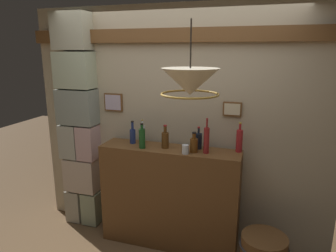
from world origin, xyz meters
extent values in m
cube|color=#BCAD8E|center=(0.00, 1.10, 1.28)|extent=(3.33, 0.08, 2.56)
cube|color=brown|center=(0.00, 1.04, 2.25)|extent=(3.33, 0.10, 0.14)
cube|color=brown|center=(-0.73, 1.05, 1.52)|extent=(0.22, 0.03, 0.20)
cube|color=#BCAEC5|center=(-0.73, 1.03, 1.52)|extent=(0.19, 0.01, 0.17)
cube|color=brown|center=(0.60, 1.05, 1.52)|extent=(0.19, 0.03, 0.14)
cube|color=beige|center=(0.60, 1.03, 1.52)|extent=(0.16, 0.01, 0.11)
cube|color=#A8A593|center=(-1.26, 0.98, 0.21)|extent=(0.20, 0.28, 0.40)
cube|color=#98A789|center=(-1.03, 0.98, 0.21)|extent=(0.20, 0.28, 0.40)
cube|color=beige|center=(-1.15, 0.98, 0.63)|extent=(0.41, 0.28, 0.40)
cube|color=#B2B5A8|center=(-1.26, 0.98, 1.05)|extent=(0.23, 0.28, 0.40)
cube|color=#CCA8A9|center=(-1.03, 0.98, 1.05)|extent=(0.21, 0.28, 0.40)
cube|color=gray|center=(-1.15, 0.98, 1.46)|extent=(0.45, 0.28, 0.40)
cube|color=#B4C3A3|center=(-1.15, 0.98, 1.88)|extent=(0.43, 0.28, 0.40)
cube|color=#ACAB90|center=(-1.15, 0.98, 2.30)|extent=(0.41, 0.28, 0.40)
cube|color=brown|center=(0.00, 0.85, 0.56)|extent=(1.47, 0.35, 1.11)
cylinder|color=maroon|center=(0.39, 0.81, 1.24)|extent=(0.06, 0.06, 0.26)
cylinder|color=maroon|center=(0.39, 0.81, 1.41)|extent=(0.02, 0.02, 0.08)
cylinder|color=maroon|center=(0.39, 0.81, 1.46)|extent=(0.02, 0.02, 0.01)
cylinder|color=#A61F24|center=(0.69, 0.95, 1.22)|extent=(0.06, 0.06, 0.22)
cylinder|color=#A61F24|center=(0.69, 0.95, 1.37)|extent=(0.02, 0.02, 0.07)
cylinder|color=#B7932D|center=(0.69, 0.95, 1.41)|extent=(0.03, 0.03, 0.01)
cylinder|color=#583615|center=(-0.05, 0.84, 1.19)|extent=(0.08, 0.08, 0.16)
cylinder|color=#583615|center=(-0.05, 0.84, 1.31)|extent=(0.03, 0.03, 0.07)
cylinder|color=maroon|center=(-0.05, 0.84, 1.35)|extent=(0.04, 0.04, 0.01)
cylinder|color=#603612|center=(0.27, 0.80, 1.18)|extent=(0.08, 0.08, 0.14)
cylinder|color=#603612|center=(0.27, 0.80, 1.28)|extent=(0.03, 0.03, 0.06)
cylinder|color=black|center=(0.27, 0.80, 1.31)|extent=(0.04, 0.04, 0.01)
cylinder|color=navy|center=(-0.43, 0.89, 1.19)|extent=(0.06, 0.06, 0.15)
cylinder|color=navy|center=(-0.43, 0.89, 1.31)|extent=(0.03, 0.03, 0.08)
cylinder|color=black|center=(-0.43, 0.89, 1.36)|extent=(0.03, 0.03, 0.01)
cylinder|color=silver|center=(-0.32, 0.90, 1.21)|extent=(0.05, 0.05, 0.20)
cylinder|color=silver|center=(-0.32, 0.90, 1.34)|extent=(0.02, 0.02, 0.06)
cylinder|color=#B7932D|center=(-0.32, 0.90, 1.38)|extent=(0.02, 0.02, 0.01)
cylinder|color=black|center=(0.29, 0.92, 1.19)|extent=(0.07, 0.07, 0.16)
cylinder|color=black|center=(0.29, 0.92, 1.31)|extent=(0.02, 0.02, 0.06)
cylinder|color=maroon|center=(0.29, 0.92, 1.34)|extent=(0.03, 0.03, 0.01)
cylinder|color=#194E20|center=(-0.27, 0.77, 1.21)|extent=(0.07, 0.07, 0.20)
cylinder|color=#194E20|center=(-0.27, 0.77, 1.34)|extent=(0.03, 0.03, 0.05)
cylinder|color=black|center=(-0.27, 0.77, 1.37)|extent=(0.03, 0.03, 0.01)
cylinder|color=silver|center=(0.20, 0.73, 1.16)|extent=(0.07, 0.07, 0.09)
cone|color=#EFE5C6|center=(0.36, 0.21, 1.87)|extent=(0.44, 0.44, 0.20)
cylinder|color=black|center=(0.36, 0.21, 2.15)|extent=(0.01, 0.01, 0.35)
torus|color=#AD8433|center=(0.36, 0.21, 1.78)|extent=(0.44, 0.44, 0.02)
torus|color=#333338|center=(1.00, 0.59, 0.35)|extent=(0.45, 0.45, 0.02)
camera|label=1|loc=(0.90, -2.00, 2.10)|focal=32.33mm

